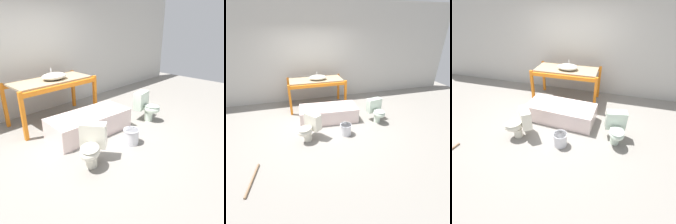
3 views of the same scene
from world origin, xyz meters
The scene contains 8 objects.
ground_plane centered at (0.00, 0.00, 0.00)m, with size 12.00×12.00×0.00m, color gray.
warehouse_wall_rear centered at (0.00, 1.93, 1.60)m, with size 10.80×0.08×3.20m.
shelving_rack centered at (-0.02, 1.18, 0.80)m, with size 1.78×0.90×0.93m.
sink_basin centered at (0.03, 1.09, 1.00)m, with size 0.54×0.39×0.23m.
bathtub_main centered at (0.13, 0.15, 0.23)m, with size 1.64×0.85×0.41m.
toilet_near centered at (1.41, -0.28, 0.34)m, with size 0.44×0.59×0.63m.
toilet_far centered at (-0.51, -0.67, 0.34)m, with size 0.64×0.60×0.63m.
bucket_white centered at (0.37, -0.71, 0.15)m, with size 0.29×0.29×0.28m.
Camera 1 is at (-2.35, -2.85, 2.03)m, focal length 35.00 mm.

